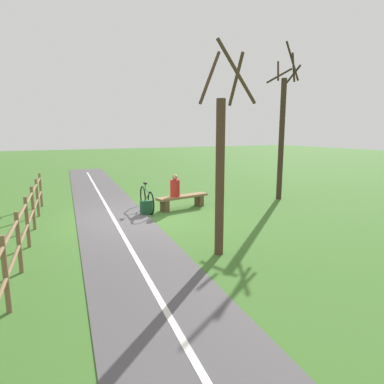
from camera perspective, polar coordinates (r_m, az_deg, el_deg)
name	(u,v)px	position (r m, az deg, el deg)	size (l,w,h in m)	color
ground_plane	(134,218)	(10.19, -9.92, -4.35)	(80.00, 80.00, 0.00)	#3D6B28
paved_path	(145,274)	(6.30, -8.15, -13.70)	(2.10, 36.00, 0.02)	#4C494C
path_centre_line	(145,273)	(6.30, -8.16, -13.62)	(0.10, 32.00, 0.00)	silver
bench	(183,199)	(11.16, -1.64, -1.25)	(1.92, 0.72, 0.44)	brown
person_seated	(175,187)	(10.91, -2.94, 0.86)	(0.37, 0.37, 0.73)	#B2231E
bicycle	(147,199)	(10.90, -7.79, -1.23)	(0.18, 1.82, 0.91)	black
backpack	(146,208)	(10.49, -7.86, -2.67)	(0.37, 0.24, 0.43)	#1E4C2D
fence_roadside	(13,251)	(6.14, -28.47, -8.89)	(1.24, 13.15, 1.16)	brown
tree_far_right	(282,132)	(12.94, 15.23, 9.97)	(0.99, 1.11, 5.61)	#38281E
tree_near_bench	(221,167)	(6.76, 4.96, 4.24)	(0.96, 0.97, 4.16)	#473323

